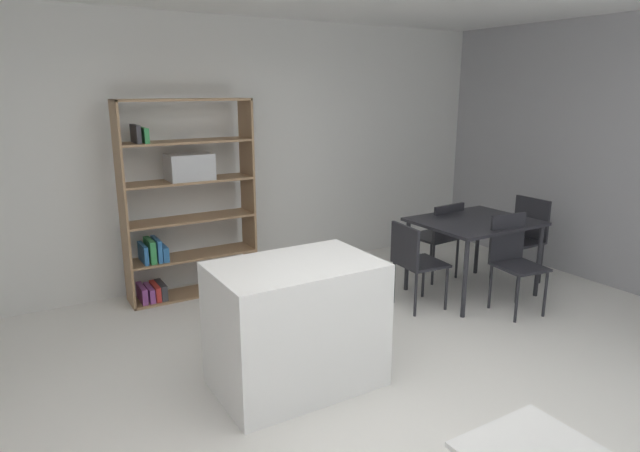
{
  "coord_description": "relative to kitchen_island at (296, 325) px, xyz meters",
  "views": [
    {
      "loc": [
        -1.94,
        -2.67,
        2.1
      ],
      "look_at": [
        0.23,
        0.95,
        1.01
      ],
      "focal_mm": 30.26,
      "sensor_mm": 36.0,
      "label": 1
    }
  ],
  "objects": [
    {
      "name": "dining_chair_far",
      "position": [
        2.43,
        1.14,
        0.08
      ],
      "size": [
        0.48,
        0.49,
        0.88
      ],
      "rotation": [
        0.0,
        0.0,
        3.22
      ],
      "color": "#232328",
      "rests_on": "ground_plane"
    },
    {
      "name": "back_partition",
      "position": [
        0.27,
        2.45,
        0.95
      ],
      "size": [
        7.32,
        0.06,
        2.83
      ],
      "primitive_type": "cube",
      "color": "silver",
      "rests_on": "ground_plane"
    },
    {
      "name": "dining_table",
      "position": [
        2.42,
        0.64,
        0.25
      ],
      "size": [
        1.16,
        0.95,
        0.79
      ],
      "color": "#232328",
      "rests_on": "ground_plane"
    },
    {
      "name": "ground_plane",
      "position": [
        0.27,
        -0.45,
        -0.46
      ],
      "size": [
        10.08,
        10.08,
        0.0
      ],
      "primitive_type": "plane",
      "color": "silver"
    },
    {
      "name": "open_bookshelf",
      "position": [
        -0.13,
        2.13,
        0.54
      ],
      "size": [
        1.31,
        0.35,
        2.0
      ],
      "color": "#997551",
      "rests_on": "ground_plane"
    },
    {
      "name": "kitchen_island",
      "position": [
        0.0,
        0.0,
        0.0
      ],
      "size": [
        1.15,
        0.75,
        0.92
      ],
      "primitive_type": "cube",
      "color": "white",
      "rests_on": "ground_plane"
    },
    {
      "name": "dining_chair_window_side",
      "position": [
        3.22,
        0.64,
        0.09
      ],
      "size": [
        0.41,
        0.44,
        0.92
      ],
      "rotation": [
        0.0,
        0.0,
        -1.57
      ],
      "color": "#232328",
      "rests_on": "ground_plane"
    },
    {
      "name": "dining_chair_near",
      "position": [
        2.44,
        0.14,
        0.09
      ],
      "size": [
        0.45,
        0.47,
        0.93
      ],
      "rotation": [
        0.0,
        0.0,
        -0.14
      ],
      "color": "#232328",
      "rests_on": "ground_plane"
    },
    {
      "name": "dining_chair_island_side",
      "position": [
        1.63,
        0.65,
        0.05
      ],
      "size": [
        0.46,
        0.47,
        0.84
      ],
      "rotation": [
        0.0,
        0.0,
        1.48
      ],
      "color": "#232328",
      "rests_on": "ground_plane"
    }
  ]
}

